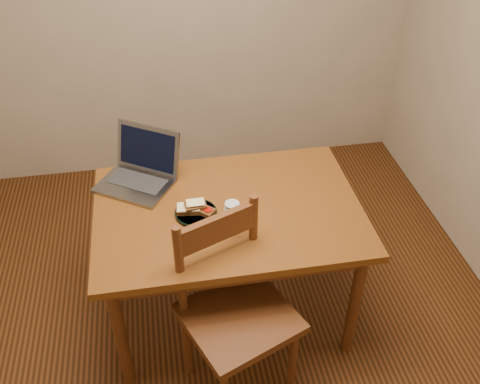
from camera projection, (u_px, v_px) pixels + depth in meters
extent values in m
cube|color=black|center=(219.00, 322.00, 3.00)|extent=(3.20, 3.20, 0.02)
cube|color=#53270D|center=(228.00, 211.00, 2.62)|extent=(1.30, 0.90, 0.04)
cylinder|color=#41210D|center=(121.00, 336.00, 2.49)|extent=(0.06, 0.06, 0.70)
cylinder|color=#41210D|center=(355.00, 303.00, 2.64)|extent=(0.06, 0.06, 0.70)
cylinder|color=#41210D|center=(121.00, 231.00, 3.06)|extent=(0.06, 0.06, 0.70)
cylinder|color=#41210D|center=(313.00, 209.00, 3.21)|extent=(0.06, 0.06, 0.70)
cube|color=#41210D|center=(239.00, 318.00, 2.41)|extent=(0.60, 0.59, 0.04)
cube|color=#41210D|center=(217.00, 229.00, 2.28)|extent=(0.36, 0.18, 0.13)
cylinder|color=black|center=(196.00, 213.00, 2.57)|extent=(0.20, 0.20, 0.02)
cube|color=slate|center=(134.00, 186.00, 2.74)|extent=(0.44, 0.41, 0.02)
cube|color=slate|center=(148.00, 149.00, 2.78)|extent=(0.34, 0.26, 0.25)
cube|color=black|center=(148.00, 149.00, 2.78)|extent=(0.30, 0.22, 0.20)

